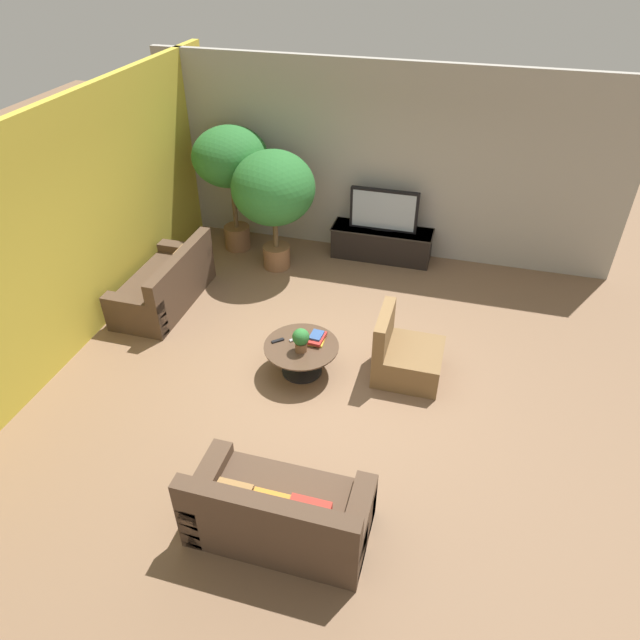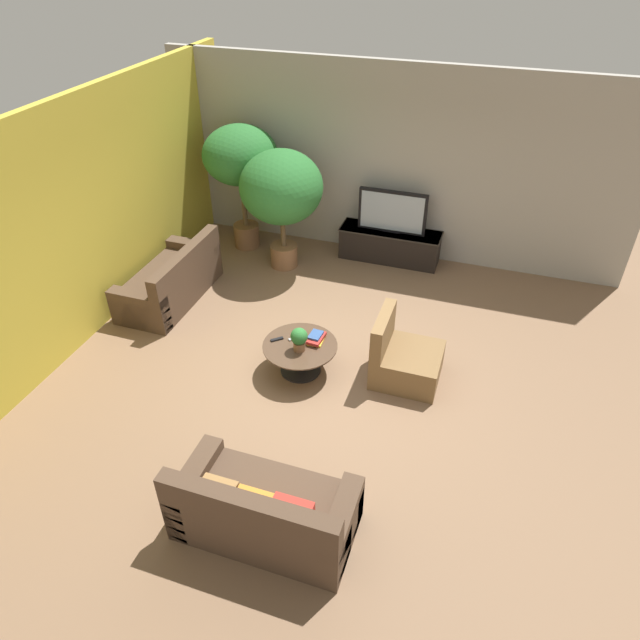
% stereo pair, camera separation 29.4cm
% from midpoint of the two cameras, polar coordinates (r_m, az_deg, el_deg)
% --- Properties ---
extents(ground_plane, '(24.00, 24.00, 0.00)m').
position_cam_midpoint_polar(ground_plane, '(7.26, -0.65, -4.69)').
color(ground_plane, brown).
extents(back_wall_stone, '(7.40, 0.12, 3.00)m').
position_cam_midpoint_polar(back_wall_stone, '(9.26, 5.14, 15.43)').
color(back_wall_stone, '#A39E93').
rests_on(back_wall_stone, ground).
extents(side_wall_left, '(0.12, 7.40, 3.00)m').
position_cam_midpoint_polar(side_wall_left, '(7.98, -23.68, 9.02)').
color(side_wall_left, gold).
rests_on(side_wall_left, ground).
extents(media_console, '(1.63, 0.50, 0.52)m').
position_cam_midpoint_polar(media_console, '(9.45, 5.28, 7.68)').
color(media_console, black).
rests_on(media_console, ground).
extents(television, '(1.08, 0.13, 0.67)m').
position_cam_midpoint_polar(television, '(9.19, 5.48, 10.86)').
color(television, black).
rests_on(television, media_console).
extents(coffee_table, '(0.92, 0.92, 0.40)m').
position_cam_midpoint_polar(coffee_table, '(7.02, -3.06, -3.38)').
color(coffee_table, black).
rests_on(coffee_table, ground).
extents(couch_by_wall, '(0.84, 1.74, 0.84)m').
position_cam_midpoint_polar(couch_by_wall, '(8.60, -16.13, 3.31)').
color(couch_by_wall, '#4C3828').
rests_on(couch_by_wall, ground).
extents(couch_near_entry, '(1.63, 0.84, 0.84)m').
position_cam_midpoint_polar(couch_near_entry, '(5.46, -5.80, -18.73)').
color(couch_near_entry, '#4C3828').
rests_on(couch_near_entry, ground).
extents(armchair_wicker, '(0.80, 0.76, 0.86)m').
position_cam_midpoint_polar(armchair_wicker, '(7.04, 7.25, -3.65)').
color(armchair_wicker, brown).
rests_on(armchair_wicker, ground).
extents(potted_palm_tall, '(1.18, 1.18, 2.05)m').
position_cam_midpoint_polar(potted_palm_tall, '(9.35, -9.89, 15.36)').
color(potted_palm_tall, brown).
rests_on(potted_palm_tall, ground).
extents(potted_palm_corner, '(1.26, 1.26, 1.89)m').
position_cam_midpoint_polar(potted_palm_corner, '(8.76, -5.67, 12.73)').
color(potted_palm_corner, brown).
rests_on(potted_palm_corner, ground).
extents(potted_plant_tabletop, '(0.21, 0.21, 0.31)m').
position_cam_midpoint_polar(potted_plant_tabletop, '(6.77, -3.17, -1.93)').
color(potted_plant_tabletop, brown).
rests_on(potted_plant_tabletop, coffee_table).
extents(book_stack, '(0.19, 0.31, 0.09)m').
position_cam_midpoint_polar(book_stack, '(6.99, -1.48, -1.82)').
color(book_stack, gold).
rests_on(book_stack, coffee_table).
extents(remote_black, '(0.15, 0.14, 0.02)m').
position_cam_midpoint_polar(remote_black, '(7.03, -5.45, -2.08)').
color(remote_black, black).
rests_on(remote_black, coffee_table).
extents(remote_silver, '(0.14, 0.15, 0.02)m').
position_cam_midpoint_polar(remote_silver, '(7.04, -3.69, -1.92)').
color(remote_silver, gray).
rests_on(remote_silver, coffee_table).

